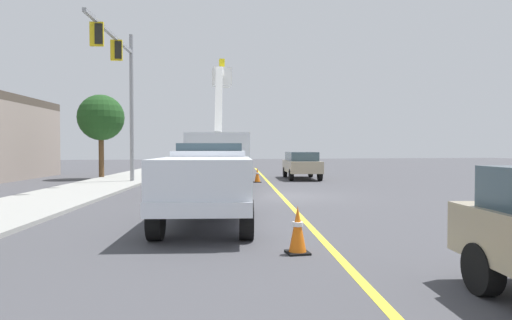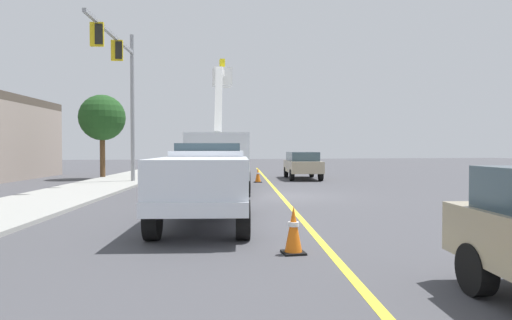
{
  "view_description": "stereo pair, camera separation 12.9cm",
  "coord_description": "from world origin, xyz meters",
  "px_view_note": "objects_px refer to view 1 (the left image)",
  "views": [
    {
      "loc": [
        -16.86,
        4.57,
        1.92
      ],
      "look_at": [
        2.19,
        0.59,
        1.4
      ],
      "focal_mm": 30.68,
      "sensor_mm": 36.0,
      "label": 1
    },
    {
      "loc": [
        -16.88,
        4.45,
        1.92
      ],
      "look_at": [
        2.19,
        0.59,
        1.4
      ],
      "focal_mm": 30.68,
      "sensor_mm": 36.0,
      "label": 2
    }
  ],
  "objects_px": {
    "service_pickup_truck": "(207,180)",
    "traffic_signal_mast": "(121,76)",
    "utility_bucket_truck": "(221,155)",
    "traffic_cone_leading": "(298,230)",
    "passing_minivan": "(301,163)",
    "traffic_cone_mid_front": "(257,175)"
  },
  "relations": [
    {
      "from": "passing_minivan",
      "to": "traffic_cone_leading",
      "type": "relative_size",
      "value": 5.77
    },
    {
      "from": "utility_bucket_truck",
      "to": "passing_minivan",
      "type": "distance_m",
      "value": 8.56
    },
    {
      "from": "traffic_cone_mid_front",
      "to": "traffic_cone_leading",
      "type": "bearing_deg",
      "value": 170.54
    },
    {
      "from": "traffic_cone_leading",
      "to": "traffic_signal_mast",
      "type": "relative_size",
      "value": 0.11
    },
    {
      "from": "service_pickup_truck",
      "to": "traffic_cone_mid_front",
      "type": "bearing_deg",
      "value": -17.28
    },
    {
      "from": "traffic_cone_leading",
      "to": "traffic_cone_mid_front",
      "type": "xyz_separation_m",
      "value": [
        16.43,
        -2.74,
        -0.02
      ]
    },
    {
      "from": "traffic_cone_mid_front",
      "to": "utility_bucket_truck",
      "type": "bearing_deg",
      "value": 146.61
    },
    {
      "from": "utility_bucket_truck",
      "to": "traffic_cone_mid_front",
      "type": "distance_m",
      "value": 4.82
    },
    {
      "from": "traffic_cone_leading",
      "to": "traffic_signal_mast",
      "type": "bearing_deg",
      "value": 16.23
    },
    {
      "from": "utility_bucket_truck",
      "to": "traffic_cone_leading",
      "type": "distance_m",
      "value": 12.59
    },
    {
      "from": "passing_minivan",
      "to": "service_pickup_truck",
      "type": "bearing_deg",
      "value": 154.32
    },
    {
      "from": "service_pickup_truck",
      "to": "traffic_signal_mast",
      "type": "relative_size",
      "value": 0.72
    },
    {
      "from": "traffic_cone_leading",
      "to": "passing_minivan",
      "type": "bearing_deg",
      "value": -17.94
    },
    {
      "from": "utility_bucket_truck",
      "to": "service_pickup_truck",
      "type": "distance_m",
      "value": 9.32
    },
    {
      "from": "service_pickup_truck",
      "to": "traffic_signal_mast",
      "type": "xyz_separation_m",
      "value": [
        12.04,
        3.15,
        4.44
      ]
    },
    {
      "from": "traffic_cone_leading",
      "to": "traffic_cone_mid_front",
      "type": "height_order",
      "value": "traffic_cone_leading"
    },
    {
      "from": "traffic_signal_mast",
      "to": "utility_bucket_truck",
      "type": "bearing_deg",
      "value": -121.54
    },
    {
      "from": "service_pickup_truck",
      "to": "traffic_cone_mid_front",
      "type": "distance_m",
      "value": 13.72
    },
    {
      "from": "utility_bucket_truck",
      "to": "traffic_cone_mid_front",
      "type": "relative_size",
      "value": 10.1
    },
    {
      "from": "utility_bucket_truck",
      "to": "traffic_cone_mid_front",
      "type": "bearing_deg",
      "value": -33.39
    },
    {
      "from": "service_pickup_truck",
      "to": "traffic_cone_mid_front",
      "type": "xyz_separation_m",
      "value": [
        13.09,
        -4.07,
        -0.7
      ]
    },
    {
      "from": "service_pickup_truck",
      "to": "passing_minivan",
      "type": "relative_size",
      "value": 1.16
    }
  ]
}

